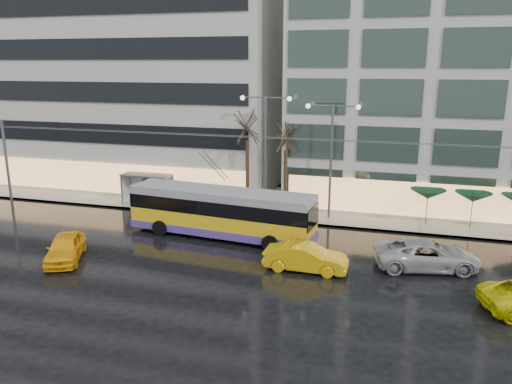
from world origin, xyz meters
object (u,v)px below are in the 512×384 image
at_px(street_lamp_near, 265,139).
at_px(taxi_a, 65,248).
at_px(trolleybus, 221,214).
at_px(bus_shelter, 144,182).

bearing_deg(street_lamp_near, taxi_a, -126.45).
height_order(trolleybus, street_lamp_near, street_lamp_near).
relative_size(bus_shelter, street_lamp_near, 0.47).
bearing_deg(street_lamp_near, bus_shelter, -179.37).
relative_size(trolleybus, street_lamp_near, 1.45).
xyz_separation_m(street_lamp_near, taxi_a, (-9.15, -12.39, -5.21)).
xyz_separation_m(trolleybus, street_lamp_near, (1.54, 5.85, 4.37)).
bearing_deg(bus_shelter, street_lamp_near, 0.63).
distance_m(bus_shelter, street_lamp_near, 11.14).
xyz_separation_m(bus_shelter, street_lamp_near, (10.38, 0.11, 4.03)).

